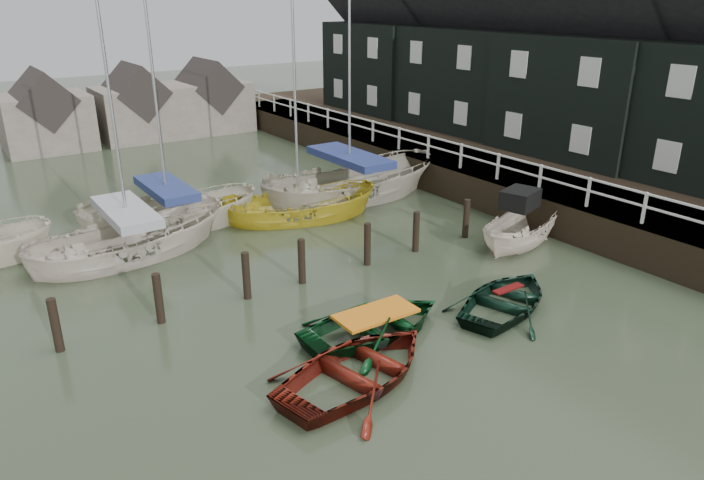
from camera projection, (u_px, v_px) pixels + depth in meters
ground at (396, 311)px, 17.15m from camera, size 120.00×120.00×0.00m
pier at (423, 162)px, 29.55m from camera, size 3.04×32.00×2.70m
land_strip at (503, 160)px, 32.72m from camera, size 14.00×38.00×1.50m
quay_houses at (535, 48)px, 29.61m from camera, size 6.52×28.14×10.01m
mooring_pilings at (304, 267)px, 18.68m from camera, size 13.72×0.22×1.80m
far_sheds at (134, 107)px, 36.85m from camera, size 14.00×4.08×4.39m
rowboat_red at (359, 381)px, 14.05m from camera, size 4.83×3.90×0.89m
rowboat_green at (376, 334)px, 15.98m from camera, size 4.08×2.94×0.84m
rowboat_dkgreen at (506, 308)px, 17.31m from camera, size 4.46×3.78×0.79m
motorboat at (520, 239)px, 21.93m from camera, size 4.86×2.96×2.72m
sailboat_a at (132, 254)px, 20.74m from camera, size 6.91×3.21×11.50m
sailboat_b at (170, 225)px, 23.31m from camera, size 6.94×4.40×11.94m
sailboat_c at (299, 218)px, 24.17m from camera, size 6.44×4.15×9.96m
sailboat_d at (350, 197)px, 26.54m from camera, size 8.21×3.93×12.87m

